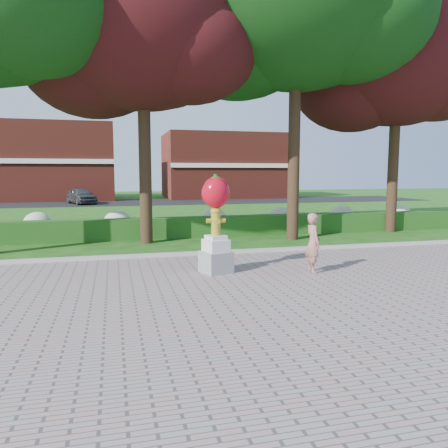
# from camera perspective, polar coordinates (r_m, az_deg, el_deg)

# --- Properties ---
(ground) EXTENTS (100.00, 100.00, 0.00)m
(ground) POSITION_cam_1_polar(r_m,az_deg,el_deg) (10.73, 3.17, -7.04)
(ground) COLOR #174912
(ground) RESTS_ON ground
(walkway) EXTENTS (40.00, 14.00, 0.04)m
(walkway) POSITION_cam_1_polar(r_m,az_deg,el_deg) (7.18, 13.04, -14.13)
(walkway) COLOR gray
(walkway) RESTS_ON ground
(curb) EXTENTS (40.00, 0.18, 0.15)m
(curb) POSITION_cam_1_polar(r_m,az_deg,el_deg) (13.54, -0.63, -3.80)
(curb) COLOR #ADADA5
(curb) RESTS_ON ground
(lawn_hedge) EXTENTS (24.00, 0.70, 0.80)m
(lawn_hedge) POSITION_cam_1_polar(r_m,az_deg,el_deg) (17.36, -3.73, -0.39)
(lawn_hedge) COLOR #194513
(lawn_hedge) RESTS_ON ground
(hydrangea_row) EXTENTS (20.10, 1.10, 0.99)m
(hydrangea_row) POSITION_cam_1_polar(r_m,az_deg,el_deg) (18.43, -2.55, 0.50)
(hydrangea_row) COLOR #BAC596
(hydrangea_row) RESTS_ON ground
(street) EXTENTS (50.00, 8.00, 0.02)m
(street) POSITION_cam_1_polar(r_m,az_deg,el_deg) (38.16, -9.49, 2.85)
(street) COLOR black
(street) RESTS_ON ground
(building_left) EXTENTS (14.00, 8.00, 7.00)m
(building_left) POSITION_cam_1_polar(r_m,az_deg,el_deg) (44.49, -23.31, 7.43)
(building_left) COLOR maroon
(building_left) RESTS_ON ground
(building_right) EXTENTS (12.00, 8.00, 6.40)m
(building_right) POSITION_cam_1_polar(r_m,az_deg,el_deg) (45.33, -0.00, 7.58)
(building_right) COLOR maroon
(building_right) RESTS_ON ground
(tree_mid_left) EXTENTS (8.25, 7.04, 10.69)m
(tree_mid_left) POSITION_cam_1_polar(r_m,az_deg,el_deg) (16.74, -11.01, 23.10)
(tree_mid_left) COLOR black
(tree_mid_left) RESTS_ON ground
(tree_mid_right) EXTENTS (9.75, 8.32, 12.64)m
(tree_mid_right) POSITION_cam_1_polar(r_m,az_deg,el_deg) (17.91, 8.94, 26.51)
(tree_mid_right) COLOR black
(tree_mid_right) RESTS_ON ground
(tree_far_right) EXTENTS (7.88, 6.72, 10.21)m
(tree_far_right) POSITION_cam_1_polar(r_m,az_deg,el_deg) (20.62, 21.37, 18.66)
(tree_far_right) COLOR black
(tree_far_right) RESTS_ON ground
(hydrant_sculpture) EXTENTS (0.84, 0.84, 2.48)m
(hydrant_sculpture) POSITION_cam_1_polar(r_m,az_deg,el_deg) (10.89, -1.07, 0.40)
(hydrant_sculpture) COLOR gray
(hydrant_sculpture) RESTS_ON walkway
(woman) EXTENTS (0.39, 0.57, 1.51)m
(woman) POSITION_cam_1_polar(r_m,az_deg,el_deg) (11.20, 11.55, -2.43)
(woman) COLOR #AC7062
(woman) RESTS_ON walkway
(parked_car) EXTENTS (2.90, 4.25, 1.34)m
(parked_car) POSITION_cam_1_polar(r_m,az_deg,el_deg) (37.17, -18.15, 3.55)
(parked_car) COLOR #3F4347
(parked_car) RESTS_ON street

